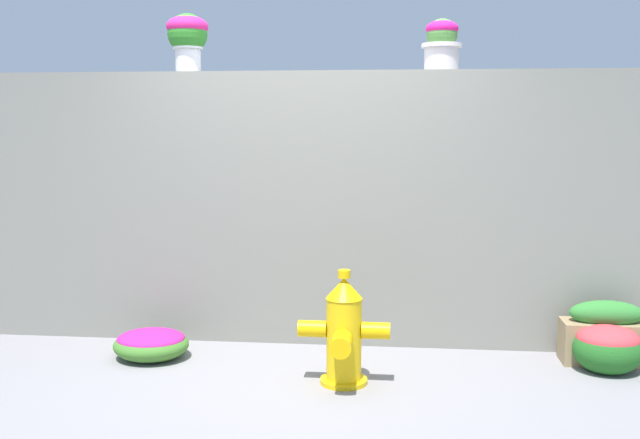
{
  "coord_description": "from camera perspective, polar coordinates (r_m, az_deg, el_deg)",
  "views": [
    {
      "loc": [
        0.65,
        -4.4,
        1.66
      ],
      "look_at": [
        0.1,
        0.82,
        0.96
      ],
      "focal_mm": 40.26,
      "sensor_mm": 36.0,
      "label": 1
    }
  ],
  "objects": [
    {
      "name": "planter_box",
      "position": [
        5.42,
        21.74,
        -8.42
      ],
      "size": [
        0.59,
        0.24,
        0.45
      ],
      "color": "#947B56",
      "rests_on": "ground"
    },
    {
      "name": "flower_bush_left",
      "position": [
        5.31,
        -13.27,
        -9.54
      ],
      "size": [
        0.54,
        0.48,
        0.21
      ],
      "color": "#427A2B",
      "rests_on": "ground"
    },
    {
      "name": "fire_hydrant",
      "position": [
        4.62,
        1.9,
        -9.06
      ],
      "size": [
        0.59,
        0.46,
        0.74
      ],
      "color": "yellow",
      "rests_on": "ground"
    },
    {
      "name": "stone_wall",
      "position": [
        5.5,
        -0.84,
        0.96
      ],
      "size": [
        6.75,
        0.4,
        2.04
      ],
      "primitive_type": "cube",
      "color": "gray",
      "rests_on": "ground"
    },
    {
      "name": "potted_plant_1",
      "position": [
        5.71,
        -10.49,
        14.17
      ],
      "size": [
        0.32,
        0.32,
        0.45
      ],
      "color": "silver",
      "rests_on": "stone_wall"
    },
    {
      "name": "potted_plant_2",
      "position": [
        5.44,
        9.66,
        13.69
      ],
      "size": [
        0.29,
        0.29,
        0.37
      ],
      "color": "beige",
      "rests_on": "stone_wall"
    },
    {
      "name": "ground_plane",
      "position": [
        4.75,
        -2.32,
        -12.83
      ],
      "size": [
        24.0,
        24.0,
        0.0
      ],
      "primitive_type": "plane",
      "color": "gray"
    },
    {
      "name": "flower_bush_right",
      "position": [
        5.26,
        21.9,
        -9.35
      ],
      "size": [
        0.46,
        0.41,
        0.33
      ],
      "color": "#226321",
      "rests_on": "ground"
    }
  ]
}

